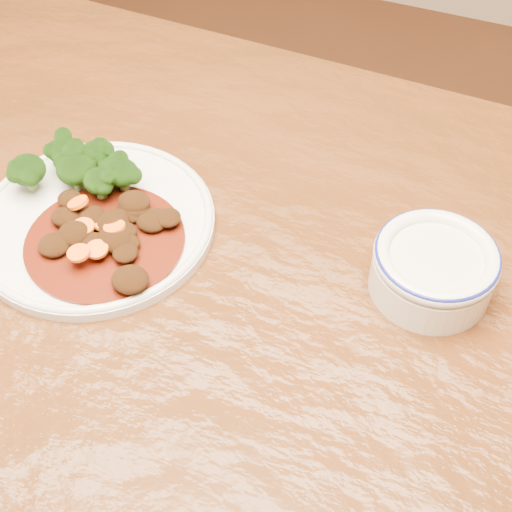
% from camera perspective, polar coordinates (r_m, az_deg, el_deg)
% --- Properties ---
extents(dining_table, '(1.53, 0.95, 0.75)m').
position_cam_1_polar(dining_table, '(0.78, -5.41, -6.75)').
color(dining_table, '#4F240D').
rests_on(dining_table, ground).
extents(dinner_plate, '(0.26, 0.26, 0.02)m').
position_cam_1_polar(dinner_plate, '(0.79, -12.75, 2.72)').
color(dinner_plate, silver).
rests_on(dinner_plate, dining_table).
extents(broccoli_florets, '(0.14, 0.09, 0.05)m').
position_cam_1_polar(broccoli_florets, '(0.81, -13.79, 6.91)').
color(broccoli_florets, '#73954D').
rests_on(broccoli_florets, dinner_plate).
extents(mince_stew, '(0.17, 0.17, 0.03)m').
position_cam_1_polar(mince_stew, '(0.76, -11.64, 1.83)').
color(mince_stew, '#4F1508').
rests_on(mince_stew, dinner_plate).
extents(dip_bowl, '(0.12, 0.12, 0.06)m').
position_cam_1_polar(dip_bowl, '(0.72, 14.03, -0.89)').
color(dip_bowl, silver).
rests_on(dip_bowl, dining_table).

